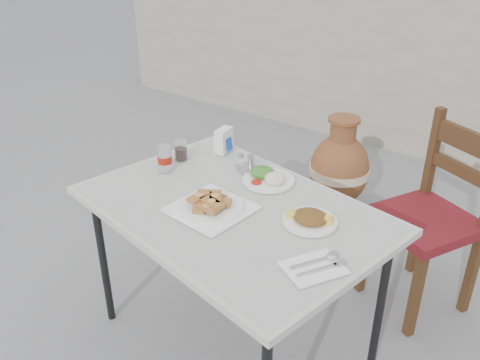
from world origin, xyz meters
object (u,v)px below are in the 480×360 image
Objects in this scene: terracotta_urn at (339,171)px; salad_chopped_plate at (310,219)px; pide_plate at (211,203)px; salad_rice_plate at (268,177)px; chair at (432,216)px; soda_can at (165,158)px; napkin_holder at (224,140)px; condiment_caddy at (248,165)px; cafe_table at (232,217)px; cola_glass at (181,151)px.

salad_chopped_plate is at bearing -69.17° from terracotta_urn.
pide_plate is 0.47× the size of terracotta_urn.
chair reaches higher than salad_rice_plate.
soda_can is 1.24m from chair.
napkin_holder is at bearing -101.10° from terracotta_urn.
pide_plate is 1.40× the size of salad_rice_plate.
terracotta_urn is (-0.11, 1.35, -0.44)m from pide_plate.
chair reaches higher than terracotta_urn.
terracotta_urn is at bearing 77.74° from soda_can.
napkin_holder is (-0.33, 0.12, 0.04)m from salad_rice_plate.
chair is (0.25, 0.72, -0.25)m from salad_chopped_plate.
salad_chopped_plate is (0.30, -0.17, -0.00)m from salad_rice_plate.
soda_can is at bearing -112.98° from napkin_holder.
chair is at bearing -34.76° from terracotta_urn.
salad_rice_plate reaches higher than salad_chopped_plate.
salad_chopped_plate is 0.31× the size of terracotta_urn.
terracotta_urn is (-0.46, 1.20, -0.43)m from salad_chopped_plate.
salad_chopped_plate is 0.48m from condiment_caddy.
salad_chopped_plate is at bearing -32.31° from napkin_holder.
napkin_holder is at bearing 132.09° from cafe_table.
soda_can is 0.99× the size of napkin_holder.
chair reaches higher than napkin_holder.
salad_rice_plate is at bearing -27.57° from napkin_holder.
napkin_holder reaches higher than condiment_caddy.
chair is at bearing 71.06° from salad_chopped_plate.
salad_chopped_plate is (0.30, 0.08, 0.07)m from cafe_table.
terracotta_urn is at bearing 71.55° from napkin_holder.
chair is (0.60, 0.86, -0.26)m from pide_plate.
condiment_caddy is at bearing -88.64° from terracotta_urn.
pide_plate is at bearing -76.47° from condiment_caddy.
napkin_holder is 0.18× the size of terracotta_urn.
soda_can reaches higher than cola_glass.
napkin_holder is 1.02m from chair.
napkin_holder is 0.22m from condiment_caddy.
soda_can is at bearing -117.39° from chair.
pide_plate reaches higher than salad_rice_plate.
salad_chopped_plate is at bearing 22.11° from pide_plate.
condiment_caddy is at bearing 37.30° from soda_can.
chair reaches higher than condiment_caddy.
chair is 1.43× the size of terracotta_urn.
napkin_holder is (0.09, 0.31, 0.00)m from soda_can.
cafe_table is at bearing -55.26° from napkin_holder.
napkin_holder is at bearing 159.78° from salad_rice_plate.
condiment_caddy is (-0.13, 0.29, 0.07)m from cafe_table.
chair is at bearing 36.84° from soda_can.
chair reaches higher than soda_can.
condiment_caddy is 0.89m from chair.
salad_rice_plate is at bearing 90.49° from cafe_table.
napkin_holder is at bearing 155.04° from salad_chopped_plate.
condiment_caddy is (0.31, 0.09, -0.01)m from cola_glass.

